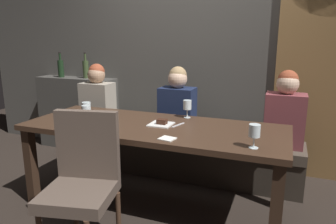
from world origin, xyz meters
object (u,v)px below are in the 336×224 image
(diner_redhead, at_px, (98,97))
(wine_glass_center_front, at_px, (187,105))
(banquette_bench, at_px, (180,154))
(dining_table, at_px, (153,135))
(dessert_plate, at_px, (161,123))
(wine_glass_far_right, at_px, (86,111))
(chair_near_side, at_px, (83,176))
(wine_bottle_dark_red, at_px, (61,68))
(wine_bottle_pale_label, at_px, (86,69))
(diner_far_end, at_px, (285,111))
(wine_glass_end_left, at_px, (254,131))
(wine_glass_far_left, at_px, (86,108))
(fork_on_table, at_px, (178,125))
(diner_bearded, at_px, (177,103))

(diner_redhead, height_order, wine_glass_center_front, diner_redhead)
(banquette_bench, bearing_deg, wine_glass_center_front, -61.75)
(dining_table, bearing_deg, wine_glass_center_front, 60.84)
(dining_table, bearing_deg, dessert_plate, 25.88)
(banquette_bench, distance_m, wine_glass_far_right, 1.20)
(chair_near_side, relative_size, wine_bottle_dark_red, 3.01)
(chair_near_side, distance_m, dessert_plate, 0.82)
(banquette_bench, height_order, wine_glass_center_front, wine_glass_center_front)
(wine_bottle_pale_label, xyz_separation_m, dessert_plate, (1.46, -1.02, -0.32))
(wine_bottle_dark_red, xyz_separation_m, dessert_plate, (1.82, -0.98, -0.32))
(wine_glass_center_front, bearing_deg, wine_bottle_pale_label, 155.99)
(dining_table, bearing_deg, diner_far_end, 34.98)
(diner_far_end, relative_size, wine_bottle_pale_label, 2.22)
(dining_table, bearing_deg, banquette_bench, 90.00)
(wine_glass_end_left, bearing_deg, chair_near_side, -157.03)
(chair_near_side, height_order, diner_far_end, diner_far_end)
(banquette_bench, bearing_deg, chair_near_side, -98.07)
(diner_redhead, xyz_separation_m, wine_glass_far_left, (0.40, -0.78, 0.06))
(diner_redhead, distance_m, diner_far_end, 2.05)
(wine_glass_far_right, bearing_deg, fork_on_table, 18.43)
(chair_near_side, distance_m, wine_glass_far_right, 0.70)
(wine_glass_far_left, height_order, wine_glass_far_right, same)
(diner_bearded, distance_m, wine_glass_end_left, 1.31)
(diner_redhead, xyz_separation_m, diner_far_end, (2.05, 0.01, 0.00))
(banquette_bench, bearing_deg, wine_bottle_pale_label, 165.89)
(wine_bottle_pale_label, height_order, wine_glass_center_front, wine_bottle_pale_label)
(banquette_bench, height_order, diner_far_end, diner_far_end)
(diner_bearded, distance_m, wine_glass_far_right, 1.01)
(wine_glass_far_left, relative_size, wine_glass_center_front, 1.00)
(banquette_bench, relative_size, wine_glass_far_left, 15.24)
(wine_glass_far_left, height_order, fork_on_table, wine_glass_far_left)
(dining_table, bearing_deg, chair_near_side, -105.60)
(banquette_bench, height_order, wine_bottle_pale_label, wine_bottle_pale_label)
(dessert_plate, bearing_deg, wine_bottle_pale_label, 145.02)
(chair_near_side, xyz_separation_m, diner_redhead, (-0.82, 1.44, 0.23))
(wine_bottle_pale_label, height_order, dessert_plate, wine_bottle_pale_label)
(wine_bottle_pale_label, bearing_deg, chair_near_side, -56.02)
(banquette_bench, relative_size, wine_glass_far_right, 15.24)
(wine_glass_center_front, distance_m, fork_on_table, 0.30)
(banquette_bench, relative_size, dessert_plate, 13.16)
(wine_bottle_pale_label, height_order, wine_glass_end_left, wine_bottle_pale_label)
(chair_near_side, distance_m, diner_redhead, 1.67)
(wine_glass_far_left, bearing_deg, wine_glass_far_right, -55.08)
(wine_glass_far_left, bearing_deg, dessert_plate, 7.83)
(banquette_bench, xyz_separation_m, diner_bearded, (-0.03, -0.01, 0.56))
(wine_bottle_pale_label, height_order, fork_on_table, wine_bottle_pale_label)
(chair_near_side, bearing_deg, wine_bottle_dark_red, 131.90)
(wine_glass_end_left, distance_m, fork_on_table, 0.75)
(diner_far_end, relative_size, wine_glass_end_left, 4.41)
(diner_bearded, xyz_separation_m, wine_glass_center_front, (0.22, -0.35, 0.07))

